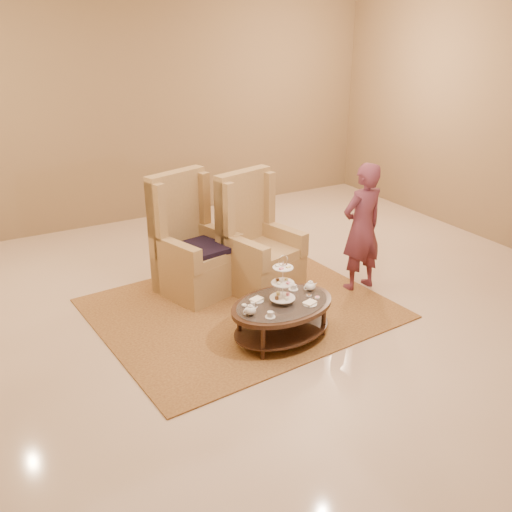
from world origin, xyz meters
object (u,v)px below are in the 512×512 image
tea_table (282,310)px  armchair_right (256,251)px  armchair_left (191,253)px  person (362,228)px

tea_table → armchair_right: armchair_right is taller
armchair_left → person: 2.01m
tea_table → person: person is taller
armchair_left → person: size_ratio=0.92×
armchair_left → armchair_right: bearing=-41.6°
armchair_right → tea_table: bearing=-121.7°
tea_table → armchair_right: 1.22m
person → armchair_right: bearing=-32.6°
person → tea_table: bearing=18.1°
armchair_right → person: 1.27m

